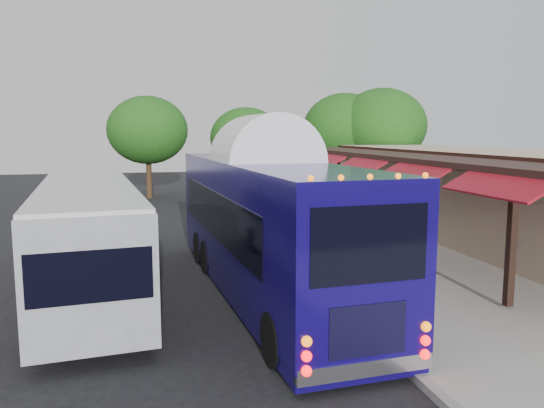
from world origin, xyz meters
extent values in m
plane|color=black|center=(0.00, 0.00, 0.00)|extent=(90.00, 90.00, 0.00)
cube|color=#9E9B93|center=(5.00, 4.00, 0.07)|extent=(10.00, 40.00, 0.15)
cube|color=gray|center=(0.05, 4.00, 0.07)|extent=(0.20, 40.00, 0.16)
cube|color=tan|center=(8.50, 4.00, 1.80)|extent=(5.00, 20.00, 3.60)
cube|color=black|center=(5.98, 4.00, 3.30)|extent=(0.06, 20.00, 0.60)
cube|color=#331E19|center=(4.90, 4.00, 3.40)|extent=(2.60, 20.00, 0.18)
cube|color=black|center=(3.78, -4.00, 1.80)|extent=(0.18, 0.18, 3.16)
cube|color=maroon|center=(3.35, -4.00, 3.15)|extent=(1.00, 3.20, 0.57)
cube|color=black|center=(3.78, 0.00, 1.80)|extent=(0.18, 0.18, 3.16)
cube|color=maroon|center=(3.35, 0.00, 3.15)|extent=(1.00, 3.20, 0.57)
cube|color=black|center=(3.78, 4.00, 1.80)|extent=(0.18, 0.18, 3.16)
cube|color=maroon|center=(3.35, 4.00, 3.15)|extent=(1.00, 3.20, 0.57)
cube|color=black|center=(3.78, 8.00, 1.80)|extent=(0.18, 0.18, 3.16)
cube|color=maroon|center=(3.35, 8.00, 3.15)|extent=(1.00, 3.20, 0.57)
cube|color=black|center=(3.78, 12.00, 1.80)|extent=(0.18, 0.18, 3.16)
cube|color=maroon|center=(3.35, 12.00, 3.15)|extent=(1.00, 3.20, 0.57)
sphere|color=#16657E|center=(4.20, -2.00, 2.88)|extent=(0.26, 0.26, 0.26)
sphere|color=#16657E|center=(4.20, 3.00, 2.88)|extent=(0.26, 0.26, 0.26)
sphere|color=#16657E|center=(4.20, 8.00, 2.88)|extent=(0.26, 0.26, 0.26)
cube|color=#110757|center=(-1.45, -0.94, 2.00)|extent=(3.44, 11.99, 3.10)
cube|color=#110757|center=(-1.45, -0.94, 0.30)|extent=(3.38, 11.87, 0.34)
ellipsoid|color=white|center=(-1.45, -0.94, 3.53)|extent=(3.42, 11.75, 0.55)
cube|color=black|center=(-1.45, -6.86, 2.51)|extent=(2.06, 0.19, 1.28)
cube|color=silver|center=(-1.45, -6.79, 0.41)|extent=(2.47, 0.37, 0.28)
sphere|color=#FF0C0C|center=(-2.53, -6.88, 0.67)|extent=(0.18, 0.18, 0.18)
sphere|color=#FF0C0C|center=(-0.37, -6.88, 0.67)|extent=(0.18, 0.18, 0.18)
cylinder|color=black|center=(-2.59, -5.43, 0.51)|extent=(0.38, 1.05, 1.02)
cylinder|color=black|center=(-0.31, -5.43, 0.51)|extent=(0.38, 1.05, 1.02)
cylinder|color=black|center=(-2.59, 2.85, 0.51)|extent=(0.38, 1.05, 1.02)
cylinder|color=black|center=(-0.31, 2.85, 0.51)|extent=(0.38, 1.05, 1.02)
cube|color=gray|center=(-6.09, 0.26, 1.59)|extent=(3.63, 11.12, 2.51)
cube|color=black|center=(-7.29, 0.26, 1.80)|extent=(1.11, 9.22, 0.95)
cube|color=black|center=(-4.90, 0.26, 1.80)|extent=(1.11, 9.22, 0.95)
cube|color=silver|center=(-6.09, 0.26, 2.89)|extent=(3.56, 10.89, 0.09)
cylinder|color=black|center=(-7.18, -3.56, 0.46)|extent=(0.37, 0.94, 0.91)
cylinder|color=black|center=(-5.00, -3.56, 0.46)|extent=(0.37, 0.94, 0.91)
cylinder|color=black|center=(-7.18, 3.54, 0.46)|extent=(0.37, 0.94, 0.91)
cylinder|color=black|center=(-5.00, 3.54, 0.46)|extent=(0.37, 0.94, 0.91)
imported|color=black|center=(0.60, -0.64, 0.98)|extent=(0.72, 0.64, 1.66)
imported|color=black|center=(0.60, -0.79, 0.93)|extent=(0.80, 0.64, 1.56)
imported|color=black|center=(2.37, 3.70, 0.97)|extent=(1.01, 0.89, 1.64)
imported|color=black|center=(3.40, 3.76, 0.97)|extent=(1.19, 0.90, 1.64)
cube|color=black|center=(3.14, 2.01, 0.69)|extent=(0.07, 0.07, 1.09)
cube|color=black|center=(3.14, 2.01, 0.94)|extent=(0.17, 0.49, 0.59)
cube|color=white|center=(3.11, 2.01, 0.94)|extent=(0.12, 0.40, 0.49)
cylinder|color=#382314|center=(1.55, 19.02, 1.34)|extent=(0.36, 0.36, 2.67)
ellipsoid|color=#145014|center=(1.55, 19.02, 3.95)|extent=(4.62, 4.62, 3.93)
cylinder|color=#382314|center=(7.79, 17.95, 1.54)|extent=(0.36, 0.36, 3.09)
ellipsoid|color=#145014|center=(7.79, 17.95, 4.56)|extent=(5.33, 5.33, 4.53)
cylinder|color=#382314|center=(9.74, 16.55, 1.60)|extent=(0.36, 0.36, 3.20)
ellipsoid|color=#145014|center=(9.74, 16.55, 4.72)|extent=(5.52, 5.52, 4.69)
cylinder|color=#382314|center=(-4.59, 21.29, 1.51)|extent=(0.36, 0.36, 3.03)
ellipsoid|color=#145014|center=(-4.59, 21.29, 4.47)|extent=(5.23, 5.23, 4.44)
camera|label=1|loc=(-4.34, -14.59, 4.29)|focal=35.00mm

